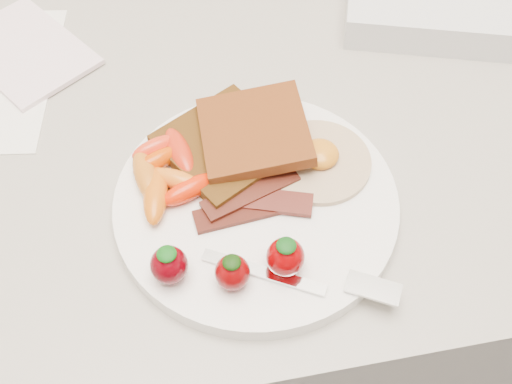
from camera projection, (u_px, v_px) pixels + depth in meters
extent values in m
cube|color=gray|center=(232.00, 299.00, 1.06)|extent=(2.00, 0.60, 0.90)
cylinder|color=white|center=(256.00, 204.00, 0.61)|extent=(0.27, 0.27, 0.02)
cube|color=black|center=(226.00, 145.00, 0.63)|extent=(0.15, 0.15, 0.01)
cube|color=#471D0D|center=(254.00, 132.00, 0.63)|extent=(0.11, 0.10, 0.02)
cylinder|color=beige|center=(318.00, 161.00, 0.63)|extent=(0.11, 0.11, 0.01)
ellipsoid|color=orange|center=(320.00, 154.00, 0.62)|extent=(0.04, 0.04, 0.02)
cube|color=black|center=(246.00, 211.00, 0.59)|extent=(0.10, 0.03, 0.00)
cube|color=black|center=(261.00, 200.00, 0.60)|extent=(0.10, 0.05, 0.00)
cube|color=black|center=(251.00, 191.00, 0.60)|extent=(0.10, 0.06, 0.00)
ellipsoid|color=#CB3E00|center=(157.00, 161.00, 0.62)|extent=(0.06, 0.04, 0.02)
ellipsoid|color=orange|center=(178.00, 180.00, 0.60)|extent=(0.06, 0.05, 0.02)
ellipsoid|color=#D25C0C|center=(156.00, 195.00, 0.59)|extent=(0.03, 0.07, 0.02)
ellipsoid|color=red|center=(180.00, 152.00, 0.62)|extent=(0.04, 0.07, 0.02)
ellipsoid|color=red|center=(156.00, 147.00, 0.63)|extent=(0.05, 0.03, 0.02)
ellipsoid|color=red|center=(189.00, 189.00, 0.60)|extent=(0.06, 0.04, 0.02)
ellipsoid|color=#BF6317|center=(146.00, 176.00, 0.61)|extent=(0.03, 0.07, 0.02)
ellipsoid|color=#530007|center=(169.00, 265.00, 0.54)|extent=(0.03, 0.03, 0.04)
ellipsoid|color=#0B4B0D|center=(167.00, 254.00, 0.53)|extent=(0.02, 0.02, 0.01)
ellipsoid|color=#680204|center=(232.00, 272.00, 0.54)|extent=(0.03, 0.03, 0.03)
ellipsoid|color=black|center=(232.00, 262.00, 0.53)|extent=(0.02, 0.02, 0.01)
ellipsoid|color=#780002|center=(285.00, 257.00, 0.55)|extent=(0.03, 0.03, 0.04)
ellipsoid|color=#0C3E0D|center=(286.00, 246.00, 0.53)|extent=(0.02, 0.02, 0.01)
cube|color=white|center=(264.00, 272.00, 0.56)|extent=(0.10, 0.06, 0.00)
cube|color=silver|center=(373.00, 288.00, 0.55)|extent=(0.05, 0.04, 0.00)
cube|color=#F4D5DC|center=(25.00, 51.00, 0.74)|extent=(0.18, 0.19, 0.01)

